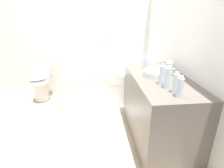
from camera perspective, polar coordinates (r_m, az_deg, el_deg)
ground_plane at (r=2.74m, az=-12.57°, el=-13.32°), size 3.90×3.90×0.00m
wall_back_tiled at (r=3.65m, az=-11.85°, el=15.39°), size 3.30×0.10×2.35m
wall_right_mirror at (r=2.54m, az=21.57°, el=11.75°), size 0.10×3.07×2.35m
bathtub at (r=3.45m, az=-2.07°, el=0.32°), size 1.64×0.73×1.32m
toilet at (r=3.59m, az=-21.81°, el=0.66°), size 0.34×0.48×0.70m
vanity_counter at (r=2.37m, az=14.22°, el=-7.50°), size 0.64×1.34×0.84m
sink_basin at (r=2.24m, az=14.23°, el=3.31°), size 0.34×0.34×0.07m
sink_faucet at (r=2.31m, az=18.85°, el=3.50°), size 0.12×0.15×0.09m
water_bottle_0 at (r=1.78m, az=19.58°, el=0.23°), size 0.06×0.06×0.21m
water_bottle_1 at (r=1.96m, az=15.61°, el=2.81°), size 0.07×0.07×0.23m
water_bottle_2 at (r=1.87m, az=17.34°, el=1.87°), size 0.06×0.06×0.23m
water_bottle_3 at (r=2.01m, az=17.44°, el=3.46°), size 0.07×0.07×0.25m
water_bottle_4 at (r=2.46m, az=10.95°, el=6.68°), size 0.06×0.06×0.20m
water_bottle_5 at (r=1.71m, az=20.80°, el=-1.02°), size 0.06×0.06×0.21m
drinking_glass_0 at (r=2.63m, az=10.59°, el=6.49°), size 0.08×0.08×0.08m
bath_mat at (r=3.02m, az=-4.23°, el=-9.08°), size 0.65×0.41×0.01m
toilet_paper_roll at (r=3.77m, az=-25.34°, el=-3.69°), size 0.11×0.11×0.14m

